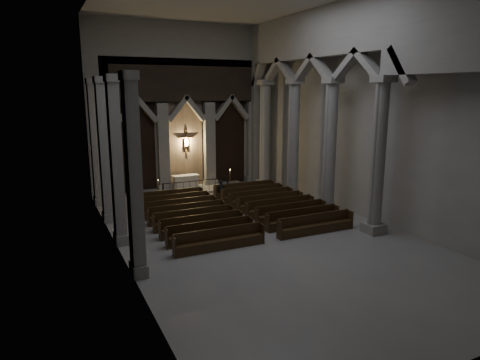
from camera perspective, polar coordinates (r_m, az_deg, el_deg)
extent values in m
plane|color=gray|center=(22.51, 2.44, -7.07)|extent=(24.00, 24.00, 0.00)
cube|color=#A29F97|center=(32.40, -7.48, 9.52)|extent=(14.00, 0.10, 12.00)
cube|color=#A29F97|center=(19.09, -16.52, 7.46)|extent=(0.10, 24.00, 12.00)
cube|color=#A29F97|center=(25.34, 16.89, 8.44)|extent=(0.10, 24.00, 12.00)
cube|color=gray|center=(30.93, -16.63, 3.79)|extent=(0.80, 0.50, 6.40)
cube|color=gray|center=(31.47, -16.31, -1.53)|extent=(1.05, 0.70, 0.50)
cube|color=gray|center=(30.72, -16.87, 7.76)|extent=(1.00, 0.65, 0.35)
cube|color=gray|center=(31.66, -10.18, 4.28)|extent=(0.80, 0.50, 6.40)
cube|color=gray|center=(32.18, -9.98, -0.93)|extent=(1.05, 0.70, 0.50)
cube|color=gray|center=(31.45, -10.32, 8.17)|extent=(1.00, 0.65, 0.35)
cube|color=gray|center=(32.77, -4.08, 4.70)|extent=(0.80, 0.50, 6.40)
cube|color=gray|center=(33.27, -4.00, -0.35)|extent=(1.05, 0.70, 0.50)
cube|color=gray|center=(32.57, -4.13, 8.45)|extent=(1.00, 0.65, 0.35)
cube|color=gray|center=(34.22, 1.57, 5.04)|extent=(0.80, 0.50, 6.40)
cube|color=gray|center=(34.70, 1.55, 0.19)|extent=(1.05, 0.70, 0.50)
cube|color=gray|center=(34.03, 1.59, 8.63)|extent=(1.00, 0.65, 0.35)
cube|color=black|center=(31.55, -13.53, 4.66)|extent=(2.60, 0.15, 7.00)
cube|color=#957960|center=(32.46, -7.28, 5.10)|extent=(2.60, 0.15, 7.00)
cube|color=black|center=(33.74, -1.44, 5.45)|extent=(2.60, 0.15, 7.00)
cube|color=black|center=(31.91, -7.30, 13.08)|extent=(12.00, 0.50, 3.00)
cube|color=gray|center=(30.68, -18.26, 6.08)|extent=(1.60, 0.50, 9.00)
cube|color=gray|center=(34.45, 2.78, 7.25)|extent=(1.60, 0.50, 9.00)
cube|color=gray|center=(32.05, -7.42, 17.55)|extent=(14.00, 0.50, 3.00)
plane|color=#F3BF6D|center=(32.43, -7.27, 5.09)|extent=(1.50, 0.00, 1.50)
cube|color=#4F361B|center=(32.35, -7.22, 5.08)|extent=(0.13, 0.08, 1.80)
cube|color=#4F361B|center=(32.31, -7.23, 5.69)|extent=(1.10, 0.08, 0.13)
cube|color=tan|center=(32.30, -7.18, 4.98)|extent=(0.26, 0.10, 0.60)
sphere|color=tan|center=(32.25, -7.20, 5.68)|extent=(0.17, 0.17, 0.17)
cylinder|color=tan|center=(32.18, -7.64, 5.60)|extent=(0.45, 0.08, 0.08)
cylinder|color=tan|center=(32.34, -6.76, 5.66)|extent=(0.45, 0.08, 0.08)
cube|color=gray|center=(33.01, 3.26, -0.43)|extent=(1.00, 1.00, 0.50)
cylinder|color=gray|center=(32.42, 3.34, 6.05)|extent=(0.70, 0.70, 7.50)
cube|color=gray|center=(32.25, 3.43, 12.87)|extent=(0.95, 0.95, 0.35)
cube|color=gray|center=(29.66, 6.94, -1.94)|extent=(1.00, 1.00, 0.50)
cylinder|color=gray|center=(28.99, 7.13, 5.28)|extent=(0.70, 0.70, 7.50)
cube|color=gray|center=(28.80, 7.33, 12.91)|extent=(0.95, 0.95, 0.35)
cube|color=gray|center=(26.47, 11.55, -3.80)|extent=(1.00, 1.00, 0.50)
cylinder|color=gray|center=(25.72, 11.89, 4.27)|extent=(0.70, 0.70, 7.50)
cube|color=gray|center=(25.51, 12.27, 12.86)|extent=(0.95, 0.95, 0.35)
cube|color=gray|center=(23.54, 17.38, -6.11)|extent=(1.00, 1.00, 0.50)
cylinder|color=gray|center=(22.70, 17.96, 2.93)|extent=(0.70, 0.70, 7.50)
cube|color=gray|center=(22.45, 18.61, 12.67)|extent=(0.95, 0.95, 0.35)
cube|color=gray|center=(24.54, 14.82, 19.24)|extent=(0.55, 24.00, 2.80)
cube|color=gray|center=(34.03, 1.82, 7.37)|extent=(0.55, 1.20, 9.20)
cube|color=gray|center=(29.37, -18.28, -2.61)|extent=(0.60, 1.00, 0.50)
cube|color=gray|center=(28.69, -18.77, 4.66)|extent=(0.50, 0.80, 7.50)
cube|color=gray|center=(28.50, -19.31, 12.36)|extent=(0.60, 1.00, 0.35)
cube|color=gray|center=(25.53, -17.14, -4.69)|extent=(0.60, 1.00, 0.50)
cube|color=gray|center=(24.75, -17.67, 3.66)|extent=(0.50, 0.80, 7.50)
cube|color=gray|center=(24.53, -18.26, 12.59)|extent=(0.60, 1.00, 0.35)
cube|color=gray|center=(21.76, -15.59, -7.50)|extent=(0.60, 1.00, 0.50)
cube|color=gray|center=(20.84, -16.16, 2.28)|extent=(0.50, 0.80, 7.50)
cube|color=gray|center=(20.57, -16.80, 12.90)|extent=(0.60, 1.00, 0.35)
cube|color=gray|center=(18.08, -13.35, -11.47)|extent=(0.60, 1.00, 0.50)
cube|color=gray|center=(16.96, -13.96, 0.25)|extent=(0.50, 0.80, 7.50)
cube|color=gray|center=(16.63, -14.65, 13.35)|extent=(0.60, 1.00, 0.35)
cube|color=gray|center=(31.89, -6.42, -1.26)|extent=(8.50, 2.60, 0.15)
cube|color=silver|center=(31.96, -7.26, -0.25)|extent=(1.78, 0.69, 0.94)
cube|color=white|center=(31.87, -7.28, 0.61)|extent=(1.93, 0.77, 0.04)
cube|color=black|center=(30.76, -5.84, -0.10)|extent=(4.90, 0.05, 0.05)
cube|color=black|center=(30.16, -10.22, -1.34)|extent=(0.09, 0.09, 0.98)
cube|color=black|center=(31.73, -1.66, -0.49)|extent=(0.09, 0.09, 0.98)
cylinder|color=black|center=(30.29, -9.32, -1.30)|extent=(0.02, 0.02, 0.90)
cylinder|color=black|center=(30.42, -8.44, -1.22)|extent=(0.02, 0.02, 0.90)
cylinder|color=black|center=(30.56, -7.56, -1.13)|extent=(0.02, 0.02, 0.90)
cylinder|color=black|center=(30.71, -6.69, -1.04)|extent=(0.02, 0.02, 0.90)
cylinder|color=black|center=(30.86, -5.83, -0.96)|extent=(0.02, 0.02, 0.90)
cylinder|color=black|center=(31.02, -4.97, -0.87)|extent=(0.02, 0.02, 0.90)
cylinder|color=black|center=(31.19, -4.13, -0.79)|extent=(0.02, 0.02, 0.90)
cylinder|color=black|center=(31.36, -3.30, -0.70)|extent=(0.02, 0.02, 0.90)
cylinder|color=black|center=(31.55, -2.47, -0.62)|extent=(0.02, 0.02, 0.90)
cylinder|color=#B57637|center=(29.76, -10.75, -2.46)|extent=(0.23, 0.23, 0.05)
cylinder|color=#B57637|center=(29.63, -10.79, -1.45)|extent=(0.03, 0.03, 1.08)
cylinder|color=#B57637|center=(29.51, -10.83, -0.43)|extent=(0.11, 0.11, 0.02)
cylinder|color=beige|center=(29.49, -10.84, -0.25)|extent=(0.05, 0.05, 0.19)
sphere|color=#FED659|center=(29.47, -10.85, -0.03)|extent=(0.04, 0.04, 0.04)
cylinder|color=#B57637|center=(31.71, -1.34, -1.35)|extent=(0.27, 0.27, 0.06)
cylinder|color=#B57637|center=(31.57, -1.34, -0.22)|extent=(0.04, 0.04, 1.28)
cylinder|color=#B57637|center=(31.44, -1.35, 0.92)|extent=(0.13, 0.13, 0.02)
cylinder|color=beige|center=(31.42, -1.35, 1.13)|extent=(0.05, 0.05, 0.22)
sphere|color=#FED659|center=(31.39, -1.35, 1.37)|extent=(0.05, 0.05, 0.05)
cube|color=black|center=(27.93, -9.42, -2.92)|extent=(4.42, 0.42, 0.47)
cube|color=black|center=(27.99, -9.56, -1.83)|extent=(4.42, 0.07, 0.53)
cube|color=black|center=(27.38, -13.88, -2.90)|extent=(0.06, 0.47, 0.95)
cube|color=black|center=(28.52, -5.16, -2.00)|extent=(0.06, 0.47, 0.95)
cube|color=black|center=(29.78, 0.62, -1.81)|extent=(4.42, 0.42, 0.47)
cube|color=black|center=(29.84, 0.46, -0.80)|extent=(4.42, 0.07, 0.53)
cube|color=black|center=(28.86, -3.33, -1.80)|extent=(0.06, 0.47, 0.95)
cube|color=black|center=(30.73, 4.33, -0.96)|extent=(0.06, 0.47, 0.95)
cube|color=black|center=(26.80, -8.70, -3.53)|extent=(4.42, 0.42, 0.47)
cube|color=black|center=(26.86, -8.85, -2.40)|extent=(4.42, 0.07, 0.53)
cube|color=black|center=(26.23, -13.34, -3.53)|extent=(0.06, 0.47, 0.95)
cube|color=black|center=(27.41, -4.29, -2.56)|extent=(0.06, 0.47, 0.95)
cube|color=black|center=(28.73, 1.68, -2.34)|extent=(4.42, 0.42, 0.47)
cube|color=black|center=(28.78, 1.51, -1.28)|extent=(4.42, 0.07, 0.53)
cube|color=black|center=(27.77, -2.39, -2.34)|extent=(0.06, 0.47, 0.95)
cube|color=black|center=(29.71, 5.49, -1.44)|extent=(0.06, 0.47, 0.95)
cube|color=black|center=(25.67, -7.91, -4.20)|extent=(4.42, 0.42, 0.47)
cube|color=black|center=(25.73, -8.08, -3.01)|extent=(4.42, 0.07, 0.53)
cube|color=black|center=(25.08, -12.76, -4.22)|extent=(0.06, 0.47, 0.95)
cube|color=black|center=(26.32, -3.33, -3.16)|extent=(0.06, 0.47, 0.95)
cube|color=black|center=(27.68, 2.82, -2.90)|extent=(4.42, 0.42, 0.47)
cube|color=black|center=(27.73, 2.64, -1.81)|extent=(4.42, 0.07, 0.53)
cube|color=black|center=(26.69, -1.37, -2.93)|extent=(0.06, 0.47, 0.95)
cube|color=black|center=(28.70, 6.72, -1.94)|extent=(0.06, 0.47, 0.95)
cube|color=black|center=(24.56, -7.06, -4.92)|extent=(4.42, 0.42, 0.47)
cube|color=black|center=(24.60, -7.23, -3.69)|extent=(4.42, 0.07, 0.53)
cube|color=black|center=(23.94, -12.11, -4.97)|extent=(0.06, 0.47, 0.95)
cube|color=black|center=(25.23, -2.30, -3.82)|extent=(0.06, 0.47, 0.95)
cube|color=black|center=(26.65, 4.05, -3.51)|extent=(4.42, 0.42, 0.47)
cube|color=black|center=(26.69, 3.86, -2.37)|extent=(4.42, 0.07, 0.53)
cube|color=black|center=(25.62, -0.27, -3.57)|extent=(0.06, 0.47, 0.95)
cube|color=black|center=(27.70, 8.05, -2.49)|extent=(0.06, 0.47, 0.95)
cube|color=black|center=(23.46, -6.12, -5.72)|extent=(4.42, 0.42, 0.47)
cube|color=black|center=(23.49, -6.31, -4.42)|extent=(4.42, 0.07, 0.53)
cube|color=black|center=(22.80, -11.40, -5.79)|extent=(0.06, 0.47, 0.95)
cube|color=black|center=(24.16, -1.17, -4.54)|extent=(0.06, 0.47, 0.95)
cube|color=black|center=(25.64, 5.38, -4.16)|extent=(4.42, 0.42, 0.47)
cube|color=black|center=(25.67, 5.18, -2.98)|extent=(4.42, 0.07, 0.53)
cube|color=black|center=(24.56, 0.94, -4.26)|extent=(0.06, 0.47, 0.95)
cube|color=black|center=(26.73, 9.48, -3.07)|extent=(0.06, 0.47, 0.95)
cube|color=black|center=(22.36, -5.08, -6.59)|extent=(4.42, 0.42, 0.47)
cube|color=black|center=(22.39, -5.29, -5.23)|extent=(4.42, 0.07, 0.53)
cube|color=black|center=(21.68, -10.62, -6.70)|extent=(0.06, 0.47, 0.95)
cube|color=black|center=(23.10, 0.07, -5.31)|extent=(0.06, 0.47, 0.95)
cube|color=black|center=(24.64, 6.82, -4.86)|extent=(4.42, 0.42, 0.47)
cube|color=black|center=(24.67, 6.60, -3.63)|extent=(4.42, 0.07, 0.53)
cube|color=black|center=(23.52, 2.25, -5.01)|extent=(0.06, 0.47, 0.95)
cube|color=black|center=(25.78, 11.01, -3.69)|extent=(0.06, 0.47, 0.95)
cube|color=black|center=(21.29, -3.94, -7.55)|extent=(4.42, 0.42, 0.47)
cube|color=black|center=(21.30, -4.16, -6.12)|extent=(4.42, 0.07, 0.53)
cube|color=black|center=(20.56, -9.74, -7.71)|extent=(0.06, 0.47, 0.95)
cube|color=black|center=(22.06, 1.43, -6.16)|extent=(0.06, 0.47, 0.95)
cube|color=black|center=(23.67, 8.39, -5.62)|extent=(4.42, 0.42, 0.47)
cube|color=black|center=(23.68, 8.16, -4.34)|extent=(4.42, 0.07, 0.53)
cube|color=black|center=(22.49, 3.68, -5.82)|extent=(0.06, 0.47, 0.95)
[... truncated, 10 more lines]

